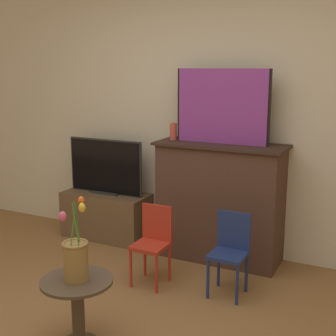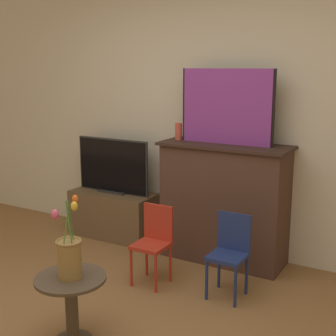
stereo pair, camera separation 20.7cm
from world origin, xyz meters
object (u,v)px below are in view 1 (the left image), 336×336
at_px(painting, 222,106).
at_px(tv_monitor, 105,167).
at_px(chair_red, 153,239).
at_px(chair_blue, 230,248).
at_px(vase_tulips, 76,258).

distance_m(painting, tv_monitor, 1.40).
relative_size(chair_red, chair_blue, 1.00).
xyz_separation_m(painting, chair_red, (-0.31, -0.71, -1.03)).
bearing_deg(painting, chair_blue, -62.59).
height_order(chair_red, vase_tulips, vase_tulips).
xyz_separation_m(painting, chair_blue, (0.32, -0.61, -1.03)).
xyz_separation_m(chair_red, vase_tulips, (0.01, -1.01, 0.23)).
distance_m(painting, chair_blue, 1.24).
bearing_deg(chair_blue, vase_tulips, -118.99).
bearing_deg(tv_monitor, vase_tulips, -61.44).
height_order(tv_monitor, chair_blue, tv_monitor).
height_order(painting, vase_tulips, painting).
relative_size(tv_monitor, chair_blue, 1.30).
relative_size(painting, tv_monitor, 1.02).
xyz_separation_m(painting, tv_monitor, (-1.23, -0.01, -0.66)).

